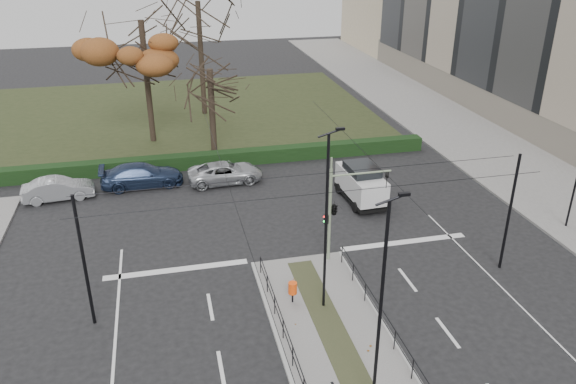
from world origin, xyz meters
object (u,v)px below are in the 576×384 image
at_px(parked_car_third, 142,175).
at_px(parked_car_fourth, 225,173).
at_px(rust_tree, 141,20).
at_px(bare_tree_center, 198,10).
at_px(traffic_light, 336,207).
at_px(bare_tree_near, 210,76).
at_px(litter_bin, 293,288).
at_px(white_van, 361,183).
at_px(streetlamp_median_far, 327,222).
at_px(parked_car_second, 58,189).
at_px(streetlamp_median_near, 381,307).

bearing_deg(parked_car_third, parked_car_fourth, -98.31).
distance_m(rust_tree, bare_tree_center, 8.08).
relative_size(traffic_light, bare_tree_near, 0.57).
bearing_deg(parked_car_third, litter_bin, -158.19).
distance_m(litter_bin, parked_car_third, 16.17).
relative_size(white_van, rust_tree, 0.37).
height_order(traffic_light, streetlamp_median_far, streetlamp_median_far).
xyz_separation_m(traffic_light, white_van, (3.69, 6.29, -1.76)).
bearing_deg(parked_car_second, streetlamp_median_near, -153.35).
distance_m(traffic_light, white_van, 7.50).
distance_m(white_van, rust_tree, 20.34).
xyz_separation_m(traffic_light, parked_car_third, (-9.42, 11.64, -2.23)).
bearing_deg(parked_car_fourth, streetlamp_median_far, -173.36).
distance_m(parked_car_fourth, rust_tree, 13.48).
xyz_separation_m(litter_bin, white_van, (6.58, 9.44, 0.37)).
height_order(litter_bin, bare_tree_near, bare_tree_near).
relative_size(litter_bin, bare_tree_center, 0.08).
height_order(parked_car_second, bare_tree_near, bare_tree_near).
height_order(traffic_light, parked_car_fourth, traffic_light).
xyz_separation_m(traffic_light, bare_tree_near, (-4.27, 15.65, 3.09)).
relative_size(streetlamp_median_far, bare_tree_center, 0.63).
bearing_deg(rust_tree, bare_tree_center, 54.58).
bearing_deg(streetlamp_median_near, bare_tree_near, 96.20).
bearing_deg(streetlamp_median_near, streetlamp_median_far, 90.73).
bearing_deg(rust_tree, parked_car_third, -95.26).
bearing_deg(white_van, bare_tree_near, 130.35).
relative_size(parked_car_second, bare_tree_center, 0.33).
xyz_separation_m(streetlamp_median_far, bare_tree_near, (-2.66, 19.37, 1.79)).
relative_size(litter_bin, parked_car_fourth, 0.20).
relative_size(streetlamp_median_near, bare_tree_center, 0.62).
distance_m(streetlamp_median_far, parked_car_third, 17.59).
distance_m(traffic_light, streetlamp_median_near, 9.75).
bearing_deg(bare_tree_near, parked_car_third, -142.06).
bearing_deg(rust_tree, parked_car_fourth, -63.72).
bearing_deg(parked_car_second, traffic_light, -132.47).
relative_size(parked_car_third, bare_tree_center, 0.40).
xyz_separation_m(traffic_light, parked_car_second, (-14.45, 10.75, -2.29)).
bearing_deg(bare_tree_near, litter_bin, -85.80).
relative_size(parked_car_second, white_van, 0.95).
relative_size(white_van, bare_tree_near, 0.52).
bearing_deg(parked_car_third, streetlamp_median_near, -161.58).
bearing_deg(parked_car_second, litter_bin, -146.08).
height_order(rust_tree, bare_tree_center, bare_tree_center).
bearing_deg(parked_car_second, rust_tree, -37.21).
height_order(parked_car_second, white_van, white_van).
height_order(white_van, bare_tree_center, bare_tree_center).
relative_size(parked_car_third, bare_tree_near, 0.61).
height_order(streetlamp_median_near, parked_car_second, streetlamp_median_near).
height_order(litter_bin, streetlamp_median_near, streetlamp_median_near).
relative_size(parked_car_fourth, white_van, 1.11).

